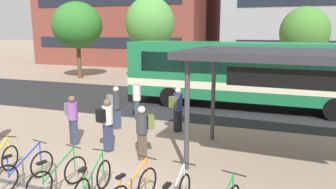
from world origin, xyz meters
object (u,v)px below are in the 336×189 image
at_px(parked_bicycle_green_2, 58,177).
at_px(commuter_grey_pack_0, 72,116).
at_px(street_tree_2, 77,25).
at_px(city_bus, 251,72).
at_px(parked_bicycle_green_3, 93,183).
at_px(parked_bicycle_blue_1, 24,170).
at_px(commuter_black_pack_3, 107,122).
at_px(transit_shelter, 313,59).
at_px(commuter_olive_pack_4, 177,107).
at_px(street_tree_1, 304,32).
at_px(street_tree_0, 150,23).
at_px(commuter_grey_pack_1, 116,105).
at_px(commuter_olive_pack_5, 143,129).
at_px(commuter_teal_pack_2, 137,97).

height_order(parked_bicycle_green_2, commuter_grey_pack_0, commuter_grey_pack_0).
bearing_deg(street_tree_2, city_bus, -22.91).
height_order(commuter_grey_pack_0, street_tree_2, street_tree_2).
height_order(parked_bicycle_green_3, street_tree_2, street_tree_2).
xyz_separation_m(parked_bicycle_blue_1, commuter_black_pack_3, (0.80, 2.67, 0.59)).
height_order(parked_bicycle_green_3, transit_shelter, transit_shelter).
distance_m(commuter_olive_pack_4, street_tree_1, 13.85).
height_order(transit_shelter, street_tree_0, street_tree_0).
bearing_deg(commuter_black_pack_3, commuter_grey_pack_1, 44.48).
height_order(commuter_olive_pack_4, commuter_olive_pack_5, commuter_olive_pack_4).
relative_size(commuter_grey_pack_1, street_tree_1, 0.31).
bearing_deg(transit_shelter, commuter_olive_pack_4, 158.91).
relative_size(commuter_grey_pack_0, commuter_teal_pack_2, 0.98).
distance_m(city_bus, street_tree_1, 8.47).
bearing_deg(parked_bicycle_green_2, commuter_olive_pack_4, 1.23).
height_order(commuter_black_pack_3, street_tree_1, street_tree_1).
xyz_separation_m(commuter_teal_pack_2, street_tree_2, (-9.40, 9.56, 3.17)).
distance_m(parked_bicycle_green_2, commuter_grey_pack_0, 3.39).
height_order(commuter_teal_pack_2, commuter_olive_pack_5, commuter_teal_pack_2).
xyz_separation_m(parked_bicycle_green_3, street_tree_2, (-11.28, 16.02, 3.76)).
height_order(city_bus, commuter_teal_pack_2, city_bus).
relative_size(commuter_olive_pack_5, street_tree_2, 0.27).
bearing_deg(commuter_grey_pack_0, commuter_black_pack_3, 21.96).
distance_m(commuter_teal_pack_2, street_tree_0, 11.69).
relative_size(commuter_black_pack_3, street_tree_2, 0.28).
xyz_separation_m(parked_bicycle_green_3, street_tree_0, (-5.58, 17.05, 3.90)).
distance_m(transit_shelter, commuter_teal_pack_2, 7.50).
bearing_deg(commuter_grey_pack_1, parked_bicycle_green_2, -124.47).
height_order(parked_bicycle_green_3, commuter_teal_pack_2, commuter_teal_pack_2).
distance_m(commuter_grey_pack_1, street_tree_1, 15.22).
xyz_separation_m(parked_bicycle_blue_1, street_tree_1, (7.21, 17.98, 3.26)).
distance_m(commuter_olive_pack_4, commuter_olive_pack_5, 2.85).
bearing_deg(commuter_black_pack_3, commuter_teal_pack_2, 33.25).
xyz_separation_m(transit_shelter, commuter_grey_pack_1, (-6.68, 1.56, -2.09)).
bearing_deg(commuter_olive_pack_5, parked_bicycle_blue_1, 17.43).
bearing_deg(street_tree_0, street_tree_2, -169.79).
bearing_deg(commuter_olive_pack_5, street_tree_1, -140.00).
distance_m(transit_shelter, commuter_olive_pack_4, 5.19).
distance_m(commuter_teal_pack_2, commuter_olive_pack_5, 4.47).
height_order(commuter_teal_pack_2, street_tree_0, street_tree_0).
height_order(parked_bicycle_green_2, street_tree_0, street_tree_0).
bearing_deg(street_tree_0, city_bus, -40.24).
relative_size(city_bus, street_tree_1, 2.25).
height_order(commuter_olive_pack_4, street_tree_2, street_tree_2).
distance_m(parked_bicycle_green_2, street_tree_2, 19.43).
bearing_deg(street_tree_0, commuter_olive_pack_5, -68.50).
distance_m(parked_bicycle_green_2, commuter_olive_pack_4, 5.52).
bearing_deg(transit_shelter, parked_bicycle_green_2, -145.35).
xyz_separation_m(commuter_grey_pack_0, commuter_teal_pack_2, (0.71, 3.56, 0.02)).
distance_m(commuter_olive_pack_5, street_tree_2, 18.01).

